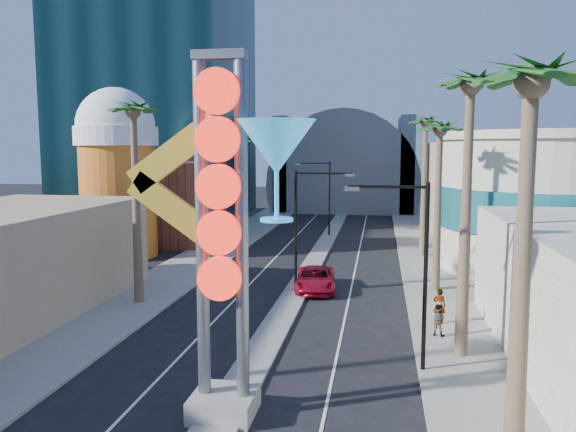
# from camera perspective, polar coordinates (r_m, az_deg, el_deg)

# --- Properties ---
(sidewalk_west) EXTENTS (5.00, 100.00, 0.15)m
(sidewalk_west) POSITION_cam_1_polar(r_m,az_deg,el_deg) (53.17, -6.96, -3.23)
(sidewalk_west) COLOR gray
(sidewalk_west) RESTS_ON ground
(sidewalk_east) EXTENTS (5.00, 100.00, 0.15)m
(sidewalk_east) POSITION_cam_1_polar(r_m,az_deg,el_deg) (51.24, 13.93, -3.76)
(sidewalk_east) COLOR gray
(sidewalk_east) RESTS_ON ground
(median) EXTENTS (1.60, 84.00, 0.15)m
(median) POSITION_cam_1_polar(r_m,az_deg,el_deg) (54.28, 3.62, -2.98)
(median) COLOR gray
(median) RESTS_ON ground
(hotel_tower) EXTENTS (20.00, 20.00, 50.00)m
(hotel_tower) POSITION_cam_1_polar(r_m,az_deg,el_deg) (74.21, -13.18, 18.87)
(hotel_tower) COLOR black
(hotel_tower) RESTS_ON ground
(brick_filler_west) EXTENTS (10.00, 10.00, 8.00)m
(brick_filler_west) POSITION_cam_1_polar(r_m,az_deg,el_deg) (57.57, -12.40, 1.38)
(brick_filler_west) COLOR brown
(brick_filler_west) RESTS_ON ground
(filler_east) EXTENTS (10.00, 20.00, 10.00)m
(filler_east) POSITION_cam_1_polar(r_m,az_deg,el_deg) (64.27, 18.94, 2.62)
(filler_east) COLOR tan
(filler_east) RESTS_ON ground
(beer_mug) EXTENTS (7.00, 7.00, 14.50)m
(beer_mug) POSITION_cam_1_polar(r_m,az_deg,el_deg) (50.43, -16.95, 4.86)
(beer_mug) COLOR orange
(beer_mug) RESTS_ON ground
(turquoise_building) EXTENTS (16.60, 16.60, 10.60)m
(turquoise_building) POSITION_cam_1_polar(r_m,az_deg,el_deg) (47.15, 24.95, 1.24)
(turquoise_building) COLOR #B0A995
(turquoise_building) RESTS_ON ground
(canopy) EXTENTS (22.00, 16.00, 22.00)m
(canopy) POSITION_cam_1_polar(r_m,az_deg,el_deg) (87.53, 5.88, 3.54)
(canopy) COLOR slate
(canopy) RESTS_ON ground
(neon_sign) EXTENTS (6.53, 2.60, 12.55)m
(neon_sign) POSITION_cam_1_polar(r_m,az_deg,el_deg) (18.83, -4.43, 0.62)
(neon_sign) COLOR gray
(neon_sign) RESTS_ON ground
(streetlight_0) EXTENTS (3.79, 0.25, 8.00)m
(streetlight_0) POSITION_cam_1_polar(r_m,az_deg,el_deg) (35.82, 1.67, -0.30)
(streetlight_0) COLOR black
(streetlight_0) RESTS_ON ground
(streetlight_1) EXTENTS (3.79, 0.25, 8.00)m
(streetlight_1) POSITION_cam_1_polar(r_m,az_deg,el_deg) (59.67, 3.71, 2.56)
(streetlight_1) COLOR black
(streetlight_1) RESTS_ON ground
(streetlight_2) EXTENTS (3.45, 0.25, 8.00)m
(streetlight_2) POSITION_cam_1_polar(r_m,az_deg,el_deg) (23.70, 12.69, -4.29)
(streetlight_2) COLOR black
(streetlight_2) RESTS_ON ground
(palm_1) EXTENTS (2.40, 2.40, 12.70)m
(palm_1) POSITION_cam_1_polar(r_m,az_deg,el_deg) (34.36, -15.43, 9.09)
(palm_1) COLOR brown
(palm_1) RESTS_ON ground
(palm_2) EXTENTS (2.40, 2.40, 11.20)m
(palm_2) POSITION_cam_1_polar(r_m,az_deg,el_deg) (47.42, -8.25, 6.96)
(palm_2) COLOR brown
(palm_2) RESTS_ON ground
(palm_3) EXTENTS (2.40, 2.40, 11.20)m
(palm_3) POSITION_cam_1_polar(r_m,az_deg,el_deg) (58.98, -4.71, 6.98)
(palm_3) COLOR brown
(palm_3) RESTS_ON ground
(palm_4) EXTENTS (2.40, 2.40, 12.20)m
(palm_4) POSITION_cam_1_polar(r_m,az_deg,el_deg) (15.70, 23.40, 10.07)
(palm_4) COLOR brown
(palm_4) RESTS_ON ground
(palm_5) EXTENTS (2.40, 2.40, 13.20)m
(palm_5) POSITION_cam_1_polar(r_m,az_deg,el_deg) (25.57, 18.01, 10.84)
(palm_5) COLOR brown
(palm_5) RESTS_ON ground
(palm_6) EXTENTS (2.40, 2.40, 11.70)m
(palm_6) POSITION_cam_1_polar(r_m,az_deg,el_deg) (37.41, 15.18, 7.52)
(palm_6) COLOR brown
(palm_6) RESTS_ON ground
(palm_7) EXTENTS (2.40, 2.40, 12.70)m
(palm_7) POSITION_cam_1_polar(r_m,az_deg,el_deg) (49.38, 13.80, 8.39)
(palm_7) COLOR brown
(palm_7) RESTS_ON ground
(red_pickup) EXTENTS (3.03, 5.69, 1.52)m
(red_pickup) POSITION_cam_1_polar(r_m,az_deg,el_deg) (37.36, 2.83, -6.43)
(red_pickup) COLOR #A10C23
(red_pickup) RESTS_ON ground
(pedestrian_a) EXTENTS (0.78, 0.62, 1.86)m
(pedestrian_a) POSITION_cam_1_polar(r_m,az_deg,el_deg) (31.09, 15.12, -8.80)
(pedestrian_a) COLOR gray
(pedestrian_a) RESTS_ON sidewalk_east
(pedestrian_b) EXTENTS (0.93, 0.83, 1.59)m
(pedestrian_b) POSITION_cam_1_polar(r_m,az_deg,el_deg) (29.12, 14.95, -10.15)
(pedestrian_b) COLOR gray
(pedestrian_b) RESTS_ON sidewalk_east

